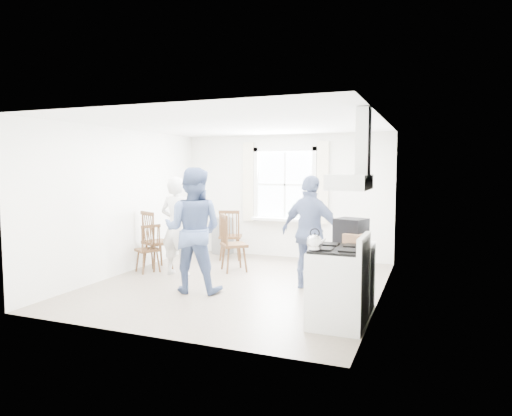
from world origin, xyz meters
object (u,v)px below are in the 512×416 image
Objects in this scene: windsor_chair_a at (230,229)px; windsor_chair_c at (150,243)px; low_cabinet at (354,276)px; windsor_chair_b at (152,234)px; person_mid at (193,230)px; stereo_stack at (351,231)px; gas_stove at (339,286)px; person_left at (177,226)px; person_right at (311,232)px.

windsor_chair_c is at bearing -119.31° from windsor_chair_a.
low_cabinet is 4.05m from windsor_chair_b.
person_mid is at bearing -78.75° from windsor_chair_a.
person_mid is at bearing 179.12° from stereo_stack.
gas_stove is 0.64× the size of person_left.
low_cabinet is 3.88m from windsor_chair_c.
person_left is at bearing 15.22° from person_right.
person_right is (1.65, 0.80, -0.06)m from person_mid.
person_mid is at bearing 163.44° from gas_stove.
person_left reaches higher than windsor_chair_c.
windsor_chair_b is at bearing -13.79° from person_left.
gas_stove is at bearing 153.02° from person_mid.
stereo_stack is at bearing -15.38° from windsor_chair_b.
person_right is at bearing 132.27° from stereo_stack.
person_mid is at bearing -30.63° from windsor_chair_c.
gas_stove is 3.57m from person_left.
windsor_chair_b is (-0.99, -1.33, 0.04)m from windsor_chair_a.
windsor_chair_c is at bearing 167.48° from stereo_stack.
person_left is 0.92× the size of person_mid.
person_left reaches higher than windsor_chair_b.
windsor_chair_b is 1.24× the size of windsor_chair_c.
stereo_stack reaches higher than low_cabinet.
windsor_chair_a is (-2.88, 2.39, -0.43)m from stereo_stack.
low_cabinet is 0.50× the size of person_right.
person_mid is at bearing -35.16° from windsor_chair_b.
stereo_stack is (0.02, 0.67, 0.58)m from gas_stove.
stereo_stack is 1.15m from person_right.
windsor_chair_a reaches higher than windsor_chair_c.
stereo_stack is 0.51× the size of windsor_chair_c.
gas_stove is 4.22m from windsor_chair_b.
gas_stove reaches higher than windsor_chair_a.
windsor_chair_a is 1.79m from windsor_chair_c.
person_mid is at bearing 179.79° from low_cabinet.
low_cabinet is at bearing -39.00° from windsor_chair_a.
low_cabinet is 0.62m from stereo_stack.
windsor_chair_a is (-2.92, 2.37, 0.19)m from low_cabinet.
windsor_chair_a is 1.17× the size of windsor_chair_c.
stereo_stack is at bearing 148.61° from person_right.
windsor_chair_a is 1.56m from person_left.
low_cabinet is (0.07, 0.70, -0.03)m from gas_stove.
person_left is 0.98× the size of person_right.
windsor_chair_c is 0.64m from person_left.
windsor_chair_b is at bearing 115.88° from windsor_chair_c.
person_right is at bearing -36.35° from windsor_chair_a.
windsor_chair_b is at bearing 165.18° from low_cabinet.
stereo_stack is 3.77m from windsor_chair_a.
windsor_chair_a is at bearing 132.93° from gas_stove.
windsor_chair_b is at bearing 155.69° from gas_stove.
windsor_chair_c is at bearing -64.12° from windsor_chair_b.
windsor_chair_a is at bearing -101.09° from person_left.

